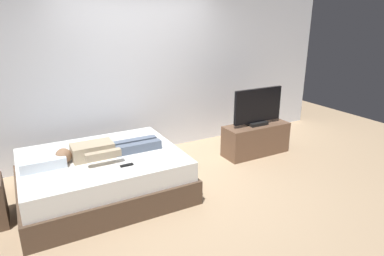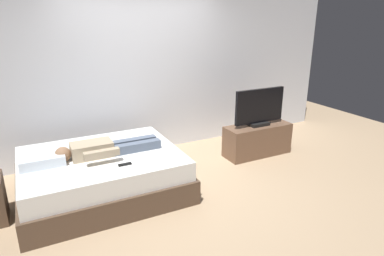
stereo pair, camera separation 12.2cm
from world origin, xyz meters
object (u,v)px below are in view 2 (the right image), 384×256
object	(u,v)px
remote	(125,164)
tv_stand	(257,140)
bed	(102,175)
pillow	(42,160)
tv	(259,108)
person	(103,149)

from	to	relation	value
remote	tv_stand	xyz separation A→B (m)	(2.34, 0.58, -0.30)
bed	tv_stand	distance (m)	2.53
pillow	tv	world-z (taller)	tv
remote	bed	bearing A→B (deg)	112.37
person	remote	size ratio (longest dim) A/B	8.40
person	tv	size ratio (longest dim) A/B	1.43
bed	remote	world-z (taller)	remote
person	tv_stand	distance (m)	2.53
remote	pillow	bearing A→B (deg)	152.40
pillow	remote	size ratio (longest dim) A/B	3.20
bed	tv	distance (m)	2.58
pillow	tv_stand	bearing A→B (deg)	2.65
bed	pillow	distance (m)	0.74
pillow	person	bearing A→B (deg)	-2.73
pillow	bed	bearing A→B (deg)	-0.00
pillow	remote	world-z (taller)	pillow
bed	pillow	world-z (taller)	pillow
bed	pillow	bearing A→B (deg)	180.00
tv_stand	remote	bearing A→B (deg)	-165.99
bed	person	size ratio (longest dim) A/B	1.55
tv_stand	person	bearing A→B (deg)	-175.87
person	tv_stand	bearing A→B (deg)	4.13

